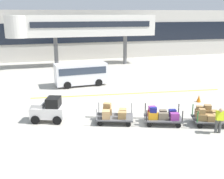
% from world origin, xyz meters
% --- Properties ---
extents(ground_plane, '(120.00, 120.00, 0.00)m').
position_xyz_m(ground_plane, '(0.00, 0.00, 0.00)').
color(ground_plane, '#B2ADA0').
extents(apron_lead_line, '(16.29, 1.79, 0.01)m').
position_xyz_m(apron_lead_line, '(2.50, 6.34, 0.00)').
color(apron_lead_line, yellow).
rests_on(apron_lead_line, ground_plane).
extents(terminal_building, '(62.79, 2.51, 7.08)m').
position_xyz_m(terminal_building, '(0.00, 25.98, 3.54)').
color(terminal_building, '#BCB7AD').
rests_on(terminal_building, ground_plane).
extents(jet_bridge, '(18.63, 3.00, 6.40)m').
position_xyz_m(jet_bridge, '(0.16, 19.99, 5.05)').
color(jet_bridge, silver).
rests_on(jet_bridge, ground_plane).
extents(baggage_tug, '(2.34, 1.77, 1.58)m').
position_xyz_m(baggage_tug, '(-4.37, 1.84, 0.75)').
color(baggage_tug, white).
rests_on(baggage_tug, ground_plane).
extents(baggage_cart_lead, '(3.08, 2.05, 1.15)m').
position_xyz_m(baggage_cart_lead, '(-0.48, 0.58, 0.53)').
color(baggage_cart_lead, '#4C4C4F').
rests_on(baggage_cart_lead, ground_plane).
extents(baggage_cart_middle, '(3.08, 2.05, 1.17)m').
position_xyz_m(baggage_cart_middle, '(2.38, -0.43, 0.53)').
color(baggage_cart_middle, '#4C4C4F').
rests_on(baggage_cart_middle, ground_plane).
extents(baggage_cart_tail, '(3.08, 2.05, 1.19)m').
position_xyz_m(baggage_cart_tail, '(5.15, -1.27, 0.57)').
color(baggage_cart_tail, '#4C4C4F').
rests_on(baggage_cart_tail, ground_plane).
extents(baggage_handler, '(0.52, 0.53, 1.56)m').
position_xyz_m(baggage_handler, '(4.90, -2.52, 0.87)').
color(baggage_handler, '#4C4C4C').
rests_on(baggage_handler, ground_plane).
extents(shuttle_van, '(4.94, 2.30, 2.10)m').
position_xyz_m(shuttle_van, '(-1.04, 10.27, 1.23)').
color(shuttle_van, silver).
rests_on(shuttle_van, ground_plane).
extents(safety_cone_near, '(0.36, 0.36, 0.55)m').
position_xyz_m(safety_cone_near, '(6.99, 2.82, 0.28)').
color(safety_cone_near, orange).
rests_on(safety_cone_near, ground_plane).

